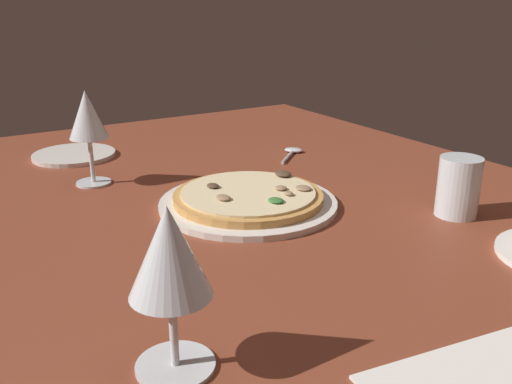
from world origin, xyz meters
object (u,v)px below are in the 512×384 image
at_px(spoon, 292,152).
at_px(water_glass, 458,190).
at_px(pizza_main, 248,199).
at_px(wine_glass_far, 87,118).
at_px(side_plate, 74,155).
at_px(wine_glass_near, 169,259).

bearing_deg(spoon, water_glass, 1.77).
bearing_deg(pizza_main, wine_glass_far, -143.69).
relative_size(pizza_main, water_glass, 3.10).
bearing_deg(side_plate, wine_glass_far, -4.72).
bearing_deg(pizza_main, side_plate, -159.72).
xyz_separation_m(wine_glass_far, water_glass, (0.45, 0.43, -0.08)).
bearing_deg(water_glass, wine_glass_near, -77.00).
distance_m(wine_glass_far, spoon, 0.44).
distance_m(water_glass, side_plate, 0.77).
xyz_separation_m(wine_glass_near, water_glass, (-0.12, 0.53, -0.07)).
distance_m(wine_glass_near, spoon, 0.75).
xyz_separation_m(pizza_main, wine_glass_near, (0.32, -0.27, 0.10)).
bearing_deg(pizza_main, water_glass, 51.67).
relative_size(wine_glass_far, spoon, 1.70).
height_order(wine_glass_near, side_plate, wine_glass_near).
height_order(wine_glass_near, water_glass, wine_glass_near).
relative_size(water_glass, side_plate, 0.55).
relative_size(wine_glass_near, side_plate, 0.94).
bearing_deg(wine_glass_far, water_glass, 44.24).
bearing_deg(pizza_main, spoon, 132.54).
bearing_deg(water_glass, side_plate, -147.02).
xyz_separation_m(pizza_main, water_glass, (0.20, 0.25, 0.03)).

